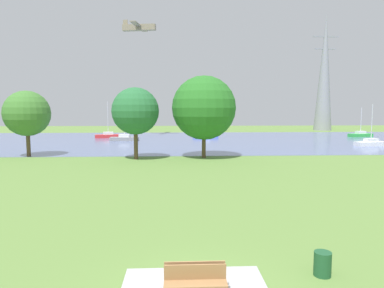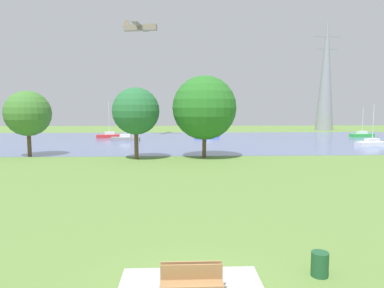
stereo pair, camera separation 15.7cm
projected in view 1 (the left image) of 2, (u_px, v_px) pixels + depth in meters
The scene contains 15 objects.
ground_plane at pixel (182, 168), 32.05m from camera, with size 160.00×160.00×0.00m, color olive.
bench_facing_water at pixel (194, 276), 10.40m from camera, with size 1.80×0.48×0.89m.
bench_facing_inland at pixel (195, 285), 9.87m from camera, with size 1.80×0.48×0.89m.
litter_bin at pixel (323, 264), 11.35m from camera, with size 0.56×0.56×0.80m, color #1E512D.
water_surface at pixel (179, 140), 59.87m from camera, with size 140.00×40.00×0.02m, color slate.
sailboat_white at pixel (371, 143), 51.08m from camera, with size 4.99×2.35×6.12m.
sailboat_gray at pixel (124, 138), 59.32m from camera, with size 4.84×1.62×7.93m.
sailboat_red at pixel (108, 135), 65.26m from camera, with size 5.03×2.77×6.80m.
sailboat_green at pixel (360, 135), 67.67m from camera, with size 5.02×2.61×5.69m.
sailboat_blue at pixel (205, 135), 67.05m from camera, with size 4.92×1.95×7.56m.
tree_west_near at pixel (27, 114), 39.34m from camera, with size 5.15×5.15×7.50m.
tree_mid_shore at pixel (135, 111), 37.20m from camera, with size 5.07×5.07×7.74m.
tree_east_far at pixel (204, 108), 38.36m from camera, with size 7.08×7.08×9.10m.
electricity_pylon at pixel (324, 72), 87.00m from camera, with size 6.40×4.40×29.16m.
light_aircraft at pixel (139, 27), 66.39m from camera, with size 6.49×8.46×2.10m.
Camera 1 is at (-0.52, -9.67, 5.45)m, focal length 32.50 mm.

